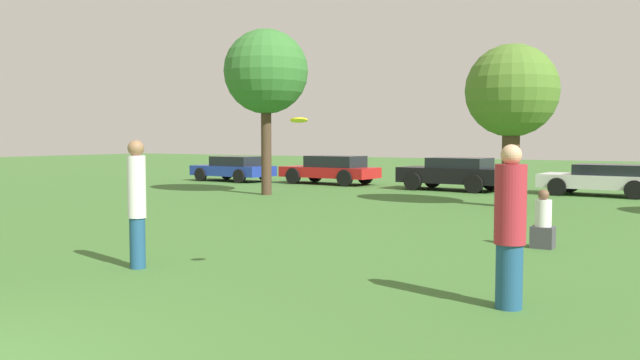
# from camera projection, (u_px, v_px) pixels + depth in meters

# --- Properties ---
(person_thrower) EXTENTS (0.28, 0.28, 1.98)m
(person_thrower) POSITION_uv_depth(u_px,v_px,m) (137.00, 201.00, 10.18)
(person_thrower) COLOR navy
(person_thrower) RESTS_ON ground
(person_catcher) EXTENTS (0.37, 0.37, 1.94)m
(person_catcher) POSITION_uv_depth(u_px,v_px,m) (510.00, 226.00, 7.77)
(person_catcher) COLOR navy
(person_catcher) RESTS_ON ground
(frisbee) EXTENTS (0.24, 0.24, 0.09)m
(frisbee) POSITION_uv_depth(u_px,v_px,m) (299.00, 120.00, 9.00)
(frisbee) COLOR yellow
(bystander_sitting) EXTENTS (0.40, 0.33, 1.08)m
(bystander_sitting) POSITION_uv_depth(u_px,v_px,m) (543.00, 224.00, 12.10)
(bystander_sitting) COLOR #3F3F47
(bystander_sitting) RESTS_ON ground
(tree_0) EXTENTS (2.97, 2.97, 5.83)m
(tree_0) POSITION_uv_depth(u_px,v_px,m) (266.00, 73.00, 23.29)
(tree_0) COLOR #473323
(tree_0) RESTS_ON ground
(tree_1) EXTENTS (2.69, 2.69, 4.73)m
(tree_1) POSITION_uv_depth(u_px,v_px,m) (512.00, 93.00, 19.21)
(tree_1) COLOR #473323
(tree_1) RESTS_ON ground
(parked_car_blue) EXTENTS (3.96, 2.15, 1.16)m
(parked_car_blue) POSITION_uv_depth(u_px,v_px,m) (234.00, 168.00, 30.93)
(parked_car_blue) COLOR #1E389E
(parked_car_blue) RESTS_ON ground
(parked_car_red) EXTENTS (4.40, 2.05, 1.24)m
(parked_car_red) POSITION_uv_depth(u_px,v_px,m) (331.00, 169.00, 28.90)
(parked_car_red) COLOR red
(parked_car_red) RESTS_ON ground
(parked_car_black) EXTENTS (4.08, 2.14, 1.26)m
(parked_car_black) POSITION_uv_depth(u_px,v_px,m) (454.00, 173.00, 25.49)
(parked_car_black) COLOR black
(parked_car_black) RESTS_ON ground
(parked_car_white) EXTENTS (4.08, 2.17, 1.10)m
(parked_car_white) POSITION_uv_depth(u_px,v_px,m) (603.00, 179.00, 23.10)
(parked_car_white) COLOR silver
(parked_car_white) RESTS_ON ground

